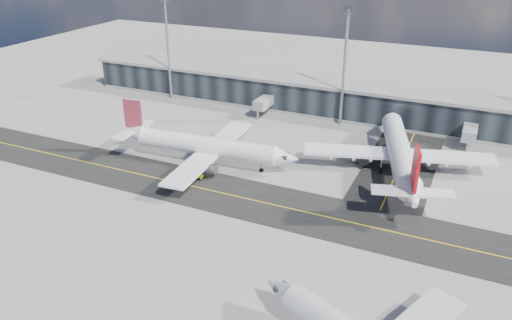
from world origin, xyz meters
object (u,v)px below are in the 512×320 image
object	(u,v)px
airliner_af	(204,146)
service_van	(354,154)
baggage_tug	(197,174)
airliner_redtail	(400,153)

from	to	relation	value
airliner_af	service_van	bearing A→B (deg)	115.13
airliner_af	baggage_tug	distance (m)	7.81
service_van	baggage_tug	bearing A→B (deg)	-148.17
airliner_redtail	service_van	bearing A→B (deg)	144.23
airliner_redtail	airliner_af	bearing A→B (deg)	-177.90
service_van	airliner_af	bearing A→B (deg)	-160.14
airliner_af	airliner_redtail	world-z (taller)	airliner_redtail
baggage_tug	airliner_redtail	bearing A→B (deg)	112.56
baggage_tug	service_van	xyz separation A→B (m)	(25.49, 22.51, -0.04)
airliner_af	airliner_redtail	bearing A→B (deg)	103.45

